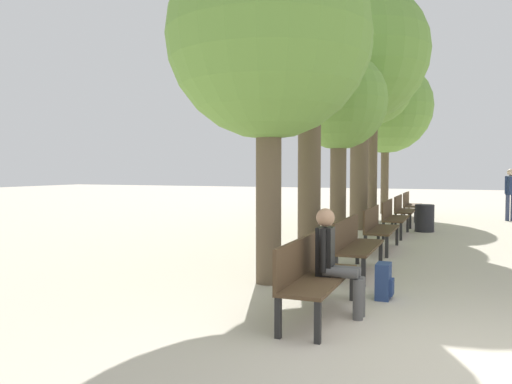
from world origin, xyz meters
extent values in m
plane|color=beige|center=(0.00, 0.00, 0.00)|extent=(80.00, 80.00, 0.00)
cube|color=#4C3823|center=(-1.62, 0.78, 0.43)|extent=(0.49, 1.78, 0.04)
cube|color=#4C3823|center=(-1.85, 0.78, 0.67)|extent=(0.04, 1.78, 0.43)
cube|color=black|center=(-1.42, -0.06, 0.21)|extent=(0.06, 0.06, 0.41)
cube|color=black|center=(-1.42, 1.63, 0.21)|extent=(0.06, 0.06, 0.41)
cube|color=black|center=(-1.82, -0.06, 0.21)|extent=(0.06, 0.06, 0.41)
cube|color=black|center=(-1.82, 1.63, 0.21)|extent=(0.06, 0.06, 0.41)
cube|color=#4C3823|center=(-1.62, 3.28, 0.43)|extent=(0.49, 1.78, 0.04)
cube|color=#4C3823|center=(-1.85, 3.28, 0.67)|extent=(0.04, 1.78, 0.43)
cube|color=black|center=(-1.42, 2.43, 0.21)|extent=(0.06, 0.06, 0.41)
cube|color=black|center=(-1.42, 4.12, 0.21)|extent=(0.06, 0.06, 0.41)
cube|color=black|center=(-1.82, 2.43, 0.21)|extent=(0.06, 0.06, 0.41)
cube|color=black|center=(-1.82, 4.12, 0.21)|extent=(0.06, 0.06, 0.41)
cube|color=#4C3823|center=(-1.62, 5.77, 0.43)|extent=(0.49, 1.78, 0.04)
cube|color=#4C3823|center=(-1.85, 5.77, 0.67)|extent=(0.04, 1.78, 0.43)
cube|color=black|center=(-1.42, 4.93, 0.21)|extent=(0.06, 0.06, 0.41)
cube|color=black|center=(-1.42, 6.62, 0.21)|extent=(0.06, 0.06, 0.41)
cube|color=black|center=(-1.82, 4.93, 0.21)|extent=(0.06, 0.06, 0.41)
cube|color=black|center=(-1.82, 6.62, 0.21)|extent=(0.06, 0.06, 0.41)
cube|color=#4C3823|center=(-1.62, 8.27, 0.43)|extent=(0.49, 1.78, 0.04)
cube|color=#4C3823|center=(-1.85, 8.27, 0.67)|extent=(0.04, 1.78, 0.43)
cube|color=black|center=(-1.42, 7.43, 0.21)|extent=(0.06, 0.06, 0.41)
cube|color=black|center=(-1.42, 9.12, 0.21)|extent=(0.06, 0.06, 0.41)
cube|color=black|center=(-1.82, 7.43, 0.21)|extent=(0.06, 0.06, 0.41)
cube|color=black|center=(-1.82, 9.12, 0.21)|extent=(0.06, 0.06, 0.41)
cube|color=#4C3823|center=(-1.62, 10.77, 0.43)|extent=(0.49, 1.78, 0.04)
cube|color=#4C3823|center=(-1.85, 10.77, 0.67)|extent=(0.04, 1.78, 0.43)
cube|color=black|center=(-1.42, 9.92, 0.21)|extent=(0.06, 0.06, 0.41)
cube|color=black|center=(-1.42, 11.61, 0.21)|extent=(0.06, 0.06, 0.41)
cube|color=black|center=(-1.82, 9.92, 0.21)|extent=(0.06, 0.06, 0.41)
cube|color=black|center=(-1.82, 11.61, 0.21)|extent=(0.06, 0.06, 0.41)
cube|color=#4C3823|center=(-1.62, 13.26, 0.43)|extent=(0.49, 1.78, 0.04)
cube|color=#4C3823|center=(-1.85, 13.26, 0.67)|extent=(0.04, 1.78, 0.43)
cube|color=black|center=(-1.42, 12.42, 0.21)|extent=(0.06, 0.06, 0.41)
cube|color=black|center=(-1.42, 14.11, 0.21)|extent=(0.06, 0.06, 0.41)
cube|color=black|center=(-1.82, 12.42, 0.21)|extent=(0.06, 0.06, 0.41)
cube|color=black|center=(-1.82, 14.11, 0.21)|extent=(0.06, 0.06, 0.41)
cylinder|color=brown|center=(-2.76, 2.15, 1.38)|extent=(0.37, 0.37, 2.77)
sphere|color=olive|center=(-2.76, 2.15, 3.58)|extent=(2.96, 2.96, 2.96)
cylinder|color=brown|center=(-2.76, 4.29, 1.67)|extent=(0.43, 0.43, 3.33)
sphere|color=olive|center=(-2.76, 4.29, 3.96)|extent=(2.28, 2.28, 2.28)
cylinder|color=brown|center=(-2.76, 6.70, 1.31)|extent=(0.37, 0.37, 2.63)
sphere|color=olive|center=(-2.76, 6.70, 3.23)|extent=(2.22, 2.22, 2.22)
cylinder|color=brown|center=(-2.76, 9.28, 1.92)|extent=(0.49, 0.49, 3.85)
sphere|color=olive|center=(-2.76, 9.28, 4.88)|extent=(3.76, 3.76, 3.76)
cylinder|color=brown|center=(-2.76, 11.64, 1.84)|extent=(0.31, 0.31, 3.68)
sphere|color=olive|center=(-2.76, 11.64, 4.37)|extent=(2.53, 2.53, 2.53)
cylinder|color=brown|center=(-2.76, 14.57, 1.53)|extent=(0.29, 0.29, 3.06)
sphere|color=olive|center=(-2.76, 14.57, 4.01)|extent=(3.46, 3.46, 3.46)
cylinder|color=#4C4C4C|center=(-1.40, 0.84, 0.51)|extent=(0.39, 0.11, 0.11)
cylinder|color=#4C4C4C|center=(-1.21, 0.84, 0.23)|extent=(0.11, 0.11, 0.45)
cylinder|color=#4C4C4C|center=(-1.40, 0.98, 0.51)|extent=(0.39, 0.11, 0.11)
cylinder|color=#4C4C4C|center=(-1.21, 0.98, 0.23)|extent=(0.11, 0.11, 0.45)
cube|color=black|center=(-1.60, 0.91, 0.73)|extent=(0.18, 0.21, 0.55)
cylinder|color=black|center=(-1.60, 0.79, 0.76)|extent=(0.08, 0.08, 0.50)
cylinder|color=black|center=(-1.60, 1.03, 0.76)|extent=(0.08, 0.08, 0.50)
sphere|color=#A37A5B|center=(-1.60, 0.91, 1.12)|extent=(0.21, 0.21, 0.21)
cube|color=navy|center=(-1.07, 1.86, 0.23)|extent=(0.17, 0.31, 0.46)
cube|color=navy|center=(-0.96, 1.86, 0.16)|extent=(0.04, 0.22, 0.20)
cylinder|color=#384260|center=(1.31, 13.38, 0.43)|extent=(0.12, 0.12, 0.85)
cube|color=navy|center=(1.38, 13.38, 1.15)|extent=(0.30, 0.29, 0.60)
cylinder|color=navy|center=(1.26, 13.38, 1.17)|extent=(0.09, 0.09, 0.57)
sphere|color=beige|center=(1.38, 13.38, 1.58)|extent=(0.23, 0.23, 0.23)
cylinder|color=#232328|center=(-1.01, 9.42, 0.36)|extent=(0.50, 0.50, 0.73)
camera|label=1|loc=(-0.20, -4.64, 1.66)|focal=35.00mm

